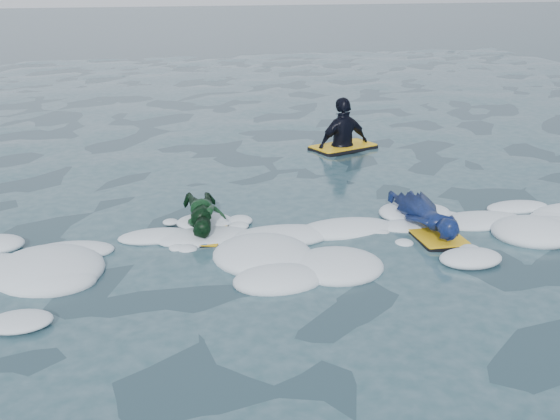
# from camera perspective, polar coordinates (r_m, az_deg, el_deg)

# --- Properties ---
(ground) EXTENTS (120.00, 120.00, 0.00)m
(ground) POSITION_cam_1_polar(r_m,az_deg,el_deg) (7.59, -3.67, -6.59)
(ground) COLOR #162B35
(ground) RESTS_ON ground
(foam_band) EXTENTS (12.00, 3.10, 0.30)m
(foam_band) POSITION_cam_1_polar(r_m,az_deg,el_deg) (8.52, -4.88, -3.65)
(foam_band) COLOR white
(foam_band) RESTS_ON ground
(prone_woman_unit) EXTENTS (0.61, 1.61, 0.42)m
(prone_woman_unit) POSITION_cam_1_polar(r_m,az_deg,el_deg) (9.36, 11.83, -0.49)
(prone_woman_unit) COLOR black
(prone_woman_unit) RESTS_ON ground
(prone_child_unit) EXTENTS (0.71, 1.25, 0.45)m
(prone_child_unit) POSITION_cam_1_polar(r_m,az_deg,el_deg) (9.13, -6.17, -0.56)
(prone_child_unit) COLOR black
(prone_child_unit) RESTS_ON ground
(waiting_rider_unit) EXTENTS (1.40, 1.07, 1.85)m
(waiting_rider_unit) POSITION_cam_1_polar(r_m,az_deg,el_deg) (13.46, 5.15, 5.21)
(waiting_rider_unit) COLOR black
(waiting_rider_unit) RESTS_ON ground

